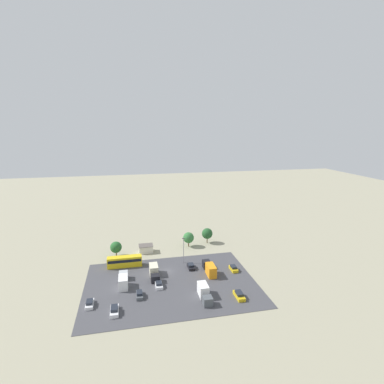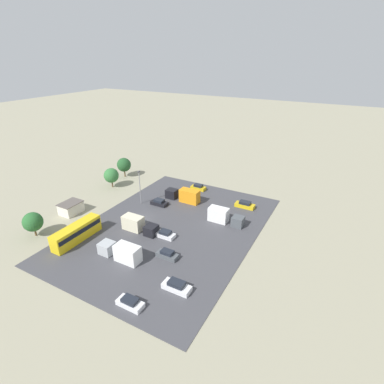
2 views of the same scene
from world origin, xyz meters
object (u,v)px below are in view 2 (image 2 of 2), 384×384
Objects in this scene: bus at (77,232)px; parked_car_3 at (198,187)px; parked_car_0 at (177,286)px; parked_car_2 at (245,205)px; parked_car_5 at (159,203)px; parked_truck_3 at (138,225)px; parked_car_6 at (130,303)px; parked_car_1 at (167,255)px; parked_truck_0 at (184,195)px; parked_car_4 at (165,234)px; parked_truck_2 at (224,216)px; parked_truck_1 at (122,252)px; shed_building at (71,208)px.

parked_car_3 is at bearing 73.29° from bus.
parked_car_2 is (-31.85, 0.04, -0.01)m from parked_car_0.
parked_car_5 is 12.27m from parked_truck_3.
parked_car_6 is at bearing -22.72° from bus.
parked_truck_3 is (-8.68, 8.54, -0.45)m from bus.
bus is 34.78m from parked_car_3.
parked_truck_0 reaches higher than parked_car_1.
parked_car_3 is 24.38m from parked_car_4.
bus is 2.30× the size of parked_car_0.
parked_car_3 is at bearing 161.41° from parked_car_5.
parked_truck_2 is at bearing 45.53° from parked_car_3.
parked_car_0 is at bearing 4.24° from parked_truck_2.
bus is at bearing -39.99° from parked_car_2.
parked_car_3 is (-3.78, -14.76, -0.01)m from parked_car_2.
bus is at bearing -44.51° from parked_truck_3.
parked_truck_1 reaches higher than parked_car_6.
parked_car_5 is at bearing -64.92° from parked_car_2.
parked_truck_0 reaches higher than parked_truck_2.
bus is at bearing -57.73° from parked_car_4.
parked_car_1 is 12.51m from parked_car_6.
bus reaches higher than parked_car_6.
parked_car_1 is at bearing 38.28° from parked_car_5.
parked_truck_2 is 1.00× the size of parked_truck_3.
parked_truck_3 reaches higher than shed_building.
parked_car_1 is at bearing 36.12° from parked_car_4.
parked_car_0 reaches higher than parked_car_5.
parked_truck_3 is at bearing 20.03° from parked_truck_1.
shed_building is 0.62× the size of parked_truck_3.
parked_truck_2 reaches higher than parked_truck_3.
parked_car_3 is at bearing -104.38° from parked_car_2.
parked_car_0 is at bearing 55.70° from parked_truck_3.
bus is 1.35× the size of parked_truck_2.
parked_truck_0 is (-27.84, -14.61, 0.85)m from parked_car_0.
shed_building is 20.67m from parked_car_5.
parked_truck_0 reaches higher than parked_car_3.
parked_car_6 is (15.95, 30.58, -0.66)m from shed_building.
parked_car_1 is at bearing 42.95° from parked_car_0.
parked_car_3 reaches higher than parked_car_6.
parked_truck_1 reaches higher than parked_car_2.
parked_car_5 reaches higher than parked_car_4.
parked_car_6 is at bearing 17.09° from parked_car_4.
parked_car_5 is at bearing 39.62° from parked_car_0.
parked_car_5 is 0.52× the size of parked_truck_3.
shed_building is 35.69m from parked_truck_2.
parked_car_0 is 19.59m from parked_truck_3.
parked_car_5 is 17.32m from parked_truck_2.
parked_car_4 is 10.24m from parked_truck_1.
parked_car_5 is (-11.20, -9.17, 0.02)m from parked_car_4.
parked_car_5 is at bearing -166.70° from parked_truck_3.
bus is 11.84m from parked_truck_1.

